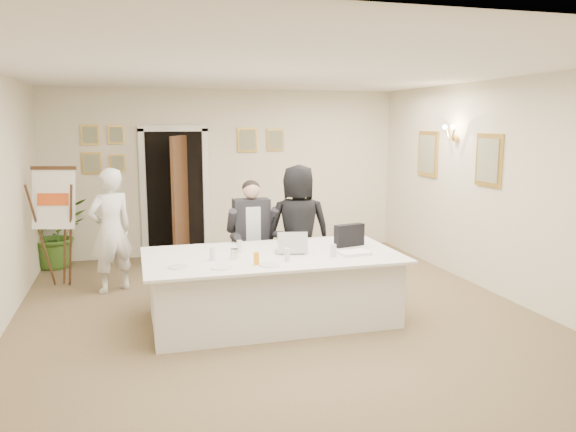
{
  "coord_description": "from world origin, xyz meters",
  "views": [
    {
      "loc": [
        -1.58,
        -6.05,
        2.24
      ],
      "look_at": [
        0.27,
        0.6,
        1.09
      ],
      "focal_mm": 35.0,
      "sensor_mm": 36.0,
      "label": 1
    }
  ],
  "objects_px": {
    "flip_chart": "(59,233)",
    "laptop_bag": "(349,235)",
    "laptop": "(290,240)",
    "standing_woman": "(298,229)",
    "oj_glass": "(256,258)",
    "steel_jug": "(234,254)",
    "seated_man": "(252,236)",
    "paper_stack": "(354,253)",
    "potted_palm": "(54,233)",
    "standing_man": "(111,231)",
    "conference_table": "(272,286)"
  },
  "relations": [
    {
      "from": "laptop_bag",
      "to": "steel_jug",
      "type": "relative_size",
      "value": 3.45
    },
    {
      "from": "seated_man",
      "to": "oj_glass",
      "type": "distance_m",
      "value": 1.59
    },
    {
      "from": "seated_man",
      "to": "flip_chart",
      "type": "distance_m",
      "value": 2.67
    },
    {
      "from": "flip_chart",
      "to": "potted_palm",
      "type": "distance_m",
      "value": 1.22
    },
    {
      "from": "oj_glass",
      "to": "steel_jug",
      "type": "relative_size",
      "value": 1.18
    },
    {
      "from": "laptop",
      "to": "laptop_bag",
      "type": "relative_size",
      "value": 0.94
    },
    {
      "from": "standing_woman",
      "to": "steel_jug",
      "type": "height_order",
      "value": "standing_woman"
    },
    {
      "from": "conference_table",
      "to": "oj_glass",
      "type": "bearing_deg",
      "value": -122.62
    },
    {
      "from": "laptop_bag",
      "to": "paper_stack",
      "type": "xyz_separation_m",
      "value": [
        -0.1,
        -0.42,
        -0.12
      ]
    },
    {
      "from": "potted_palm",
      "to": "oj_glass",
      "type": "bearing_deg",
      "value": -56.52
    },
    {
      "from": "potted_palm",
      "to": "steel_jug",
      "type": "height_order",
      "value": "potted_palm"
    },
    {
      "from": "conference_table",
      "to": "standing_woman",
      "type": "relative_size",
      "value": 1.67
    },
    {
      "from": "paper_stack",
      "to": "standing_woman",
      "type": "bearing_deg",
      "value": 103.47
    },
    {
      "from": "laptop_bag",
      "to": "potted_palm",
      "type": "bearing_deg",
      "value": 125.61
    },
    {
      "from": "laptop",
      "to": "paper_stack",
      "type": "bearing_deg",
      "value": -11.52
    },
    {
      "from": "standing_woman",
      "to": "laptop_bag",
      "type": "distance_m",
      "value": 0.89
    },
    {
      "from": "laptop",
      "to": "steel_jug",
      "type": "xyz_separation_m",
      "value": [
        -0.66,
        -0.14,
        -0.08
      ]
    },
    {
      "from": "laptop",
      "to": "steel_jug",
      "type": "height_order",
      "value": "laptop"
    },
    {
      "from": "flip_chart",
      "to": "potted_palm",
      "type": "height_order",
      "value": "flip_chart"
    },
    {
      "from": "flip_chart",
      "to": "standing_man",
      "type": "relative_size",
      "value": 0.98
    },
    {
      "from": "laptop_bag",
      "to": "oj_glass",
      "type": "relative_size",
      "value": 2.92
    },
    {
      "from": "conference_table",
      "to": "laptop",
      "type": "xyz_separation_m",
      "value": [
        0.22,
        0.02,
        0.52
      ]
    },
    {
      "from": "paper_stack",
      "to": "flip_chart",
      "type": "bearing_deg",
      "value": 145.25
    },
    {
      "from": "flip_chart",
      "to": "oj_glass",
      "type": "distance_m",
      "value": 3.34
    },
    {
      "from": "seated_man",
      "to": "oj_glass",
      "type": "xyz_separation_m",
      "value": [
        -0.29,
        -1.57,
        0.08
      ]
    },
    {
      "from": "seated_man",
      "to": "oj_glass",
      "type": "height_order",
      "value": "seated_man"
    },
    {
      "from": "standing_man",
      "to": "oj_glass",
      "type": "relative_size",
      "value": 12.78
    },
    {
      "from": "laptop_bag",
      "to": "laptop",
      "type": "bearing_deg",
      "value": 174.63
    },
    {
      "from": "laptop",
      "to": "laptop_bag",
      "type": "bearing_deg",
      "value": 21.24
    },
    {
      "from": "laptop_bag",
      "to": "paper_stack",
      "type": "relative_size",
      "value": 1.13
    },
    {
      "from": "conference_table",
      "to": "laptop_bag",
      "type": "bearing_deg",
      "value": 8.48
    },
    {
      "from": "laptop",
      "to": "steel_jug",
      "type": "distance_m",
      "value": 0.68
    },
    {
      "from": "conference_table",
      "to": "potted_palm",
      "type": "height_order",
      "value": "potted_palm"
    },
    {
      "from": "potted_palm",
      "to": "oj_glass",
      "type": "xyz_separation_m",
      "value": [
        2.43,
        -3.67,
        0.3
      ]
    },
    {
      "from": "standing_woman",
      "to": "oj_glass",
      "type": "xyz_separation_m",
      "value": [
        -0.87,
        -1.37,
        -0.02
      ]
    },
    {
      "from": "standing_man",
      "to": "standing_woman",
      "type": "height_order",
      "value": "standing_woman"
    },
    {
      "from": "flip_chart",
      "to": "standing_man",
      "type": "distance_m",
      "value": 0.82
    },
    {
      "from": "laptop",
      "to": "paper_stack",
      "type": "height_order",
      "value": "laptop"
    },
    {
      "from": "seated_man",
      "to": "standing_man",
      "type": "bearing_deg",
      "value": 178.69
    },
    {
      "from": "laptop",
      "to": "steel_jug",
      "type": "bearing_deg",
      "value": -156.04
    },
    {
      "from": "seated_man",
      "to": "standing_man",
      "type": "distance_m",
      "value": 1.88
    },
    {
      "from": "flip_chart",
      "to": "oj_glass",
      "type": "relative_size",
      "value": 12.54
    },
    {
      "from": "seated_man",
      "to": "oj_glass",
      "type": "bearing_deg",
      "value": -86.02
    },
    {
      "from": "flip_chart",
      "to": "standing_woman",
      "type": "xyz_separation_m",
      "value": [
        3.09,
        -1.12,
        0.1
      ]
    },
    {
      "from": "laptop",
      "to": "oj_glass",
      "type": "xyz_separation_m",
      "value": [
        -0.49,
        -0.45,
        -0.07
      ]
    },
    {
      "from": "paper_stack",
      "to": "steel_jug",
      "type": "relative_size",
      "value": 3.05
    },
    {
      "from": "flip_chart",
      "to": "laptop_bag",
      "type": "height_order",
      "value": "flip_chart"
    },
    {
      "from": "oj_glass",
      "to": "standing_woman",
      "type": "bearing_deg",
      "value": 57.67
    },
    {
      "from": "steel_jug",
      "to": "potted_palm",
      "type": "bearing_deg",
      "value": 123.84
    },
    {
      "from": "seated_man",
      "to": "paper_stack",
      "type": "distance_m",
      "value": 1.66
    }
  ]
}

